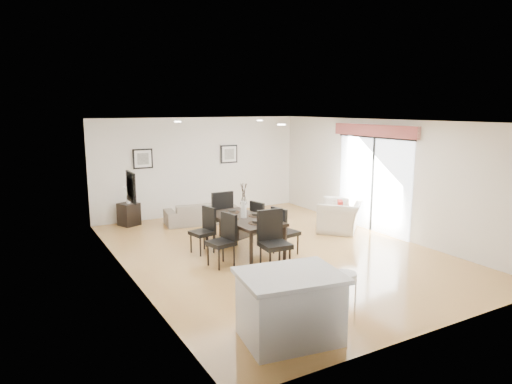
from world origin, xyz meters
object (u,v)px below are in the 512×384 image
dining_chair_head (273,237)px  coffee_table (243,226)px  dining_chair_wfar (205,227)px  dining_chair_efar (261,220)px  dining_chair_foot (220,213)px  bar_stool (344,280)px  dining_chair_wnear (225,237)px  kitchen_island (290,306)px  side_table (129,214)px  sofa (202,213)px  armchair (340,216)px  dining_chair_enear (283,228)px  dining_table (244,221)px

dining_chair_head → coffee_table: size_ratio=1.13×
dining_chair_wfar → dining_chair_efar: (1.30, -0.04, 0.00)m
dining_chair_wfar → dining_chair_foot: size_ratio=0.84×
coffee_table → bar_stool: bearing=-123.2°
dining_chair_wnear → kitchen_island: dining_chair_wnear is taller
dining_chair_wfar → side_table: 3.11m
sofa → armchair: size_ratio=1.69×
dining_chair_head → coffee_table: dining_chair_head is taller
armchair → dining_chair_wnear: (-3.52, -0.86, 0.19)m
dining_chair_head → bar_stool: dining_chair_head is taller
armchair → dining_chair_enear: dining_chair_enear is taller
sofa → dining_table: dining_table is taller
dining_chair_wnear → dining_chair_foot: dining_chair_foot is taller
dining_chair_enear → kitchen_island: size_ratio=0.70×
armchair → dining_chair_wnear: bearing=-29.8°
dining_chair_foot → coffee_table: 0.81m
dining_chair_efar → side_table: 3.71m
dining_chair_head → dining_chair_foot: 2.24m
dining_chair_foot → side_table: (-1.48, 2.34, -0.34)m
kitchen_island → sofa: bearing=86.3°
sofa → side_table: side_table is taller
coffee_table → kitchen_island: size_ratio=0.70×
dining_chair_enear → dining_chair_head: bearing=126.2°
dining_table → dining_chair_foot: size_ratio=1.68×
kitchen_island → bar_stool: (0.89, -0.00, 0.18)m
armchair → bar_stool: (-3.13, -3.84, 0.27)m
armchair → dining_chair_wnear: dining_chair_wnear is taller
dining_chair_wnear → side_table: 4.00m
coffee_table → side_table: (-2.14, 2.15, 0.09)m
armchair → dining_table: 2.93m
dining_chair_wfar → dining_chair_wnear: bearing=-12.3°
dining_table → dining_chair_efar: 0.80m
coffee_table → side_table: size_ratio=1.72×
dining_table → dining_chair_wnear: size_ratio=1.90×
dining_chair_enear → dining_chair_efar: 0.91m
dining_chair_efar → side_table: (-2.13, 3.02, -0.24)m
side_table → dining_chair_wnear: bearing=-77.9°
kitchen_island → bar_stool: bearing=8.8°
dining_table → dining_chair_head: size_ratio=1.69×
dining_chair_wnear → side_table: dining_chair_wnear is taller
coffee_table → kitchen_island: bearing=-133.1°
coffee_table → armchair: bearing=-44.2°
dining_chair_efar → kitchen_island: dining_chair_efar is taller
coffee_table → dining_chair_efar: bearing=-113.1°
dining_chair_wnear → coffee_table: bearing=132.0°
dining_chair_wnear → dining_chair_foot: (0.64, 1.56, 0.07)m
kitchen_island → coffee_table: bearing=78.0°
dining_chair_wnear → bar_stool: size_ratio=1.35×
dining_chair_foot → bar_stool: dining_chair_foot is taller
dining_chair_wfar → kitchen_island: bearing=-19.7°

